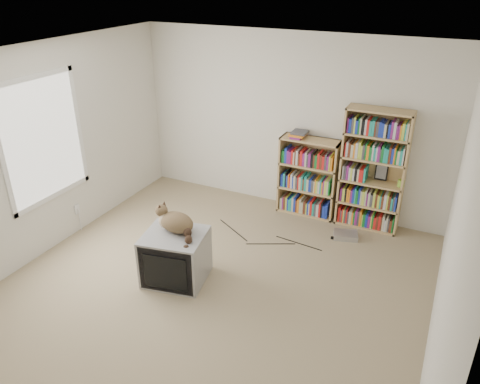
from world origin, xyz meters
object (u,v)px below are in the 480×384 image
at_px(crt_tv, 176,256).
at_px(bookcase_tall, 373,172).
at_px(bookcase_short, 308,179).
at_px(cat, 177,227).
at_px(dvd_player, 346,235).

xyz_separation_m(crt_tv, bookcase_tall, (1.70, 2.17, 0.50)).
relative_size(bookcase_tall, bookcase_short, 1.46).
bearing_deg(cat, dvd_player, 53.51).
bearing_deg(cat, bookcase_tall, 57.39).
xyz_separation_m(crt_tv, dvd_player, (1.53, 1.71, -0.25)).
bearing_deg(dvd_player, bookcase_short, 129.63).
distance_m(crt_tv, dvd_player, 2.31).
relative_size(cat, bookcase_short, 0.53).
relative_size(crt_tv, cat, 1.28).
bearing_deg(bookcase_tall, bookcase_short, 179.90).
bearing_deg(dvd_player, cat, -148.34).
bearing_deg(bookcase_tall, dvd_player, -109.95).
bearing_deg(crt_tv, bookcase_short, 58.26).
xyz_separation_m(cat, bookcase_short, (0.80, 2.15, -0.15)).
bearing_deg(dvd_player, crt_tv, -148.44).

